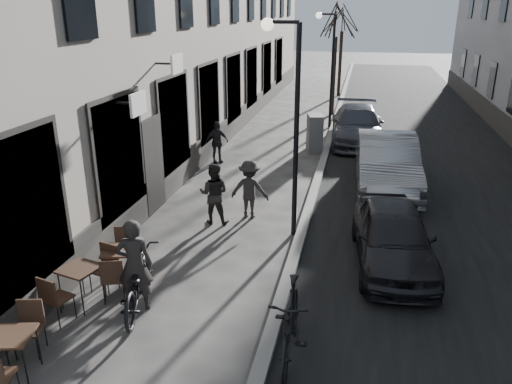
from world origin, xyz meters
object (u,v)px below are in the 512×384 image
at_px(bistro_set_c, 120,263).
at_px(bicycle, 136,282).
at_px(bistro_set_a, 14,351).
at_px(car_mid, 387,163).
at_px(moped, 290,322).
at_px(streetlamp_near, 290,107).
at_px(car_far, 357,125).
at_px(tree_near, 337,21).
at_px(streetlamp_far, 329,58).
at_px(bistro_set_b, 81,282).
at_px(pedestrian_near, 214,194).
at_px(car_near, 393,236).
at_px(utility_cabinet, 315,133).
at_px(pedestrian_mid, 250,189).
at_px(pedestrian_far, 217,142).
at_px(tree_far, 343,18).

distance_m(bistro_set_c, bicycle, 1.00).
relative_size(bistro_set_a, car_mid, 0.31).
height_order(bistro_set_c, moped, moped).
distance_m(streetlamp_near, bistro_set_c, 5.02).
bearing_deg(bistro_set_c, car_far, 53.86).
height_order(tree_near, bistro_set_c, tree_near).
bearing_deg(streetlamp_far, bistro_set_b, -101.60).
height_order(pedestrian_near, moped, pedestrian_near).
height_order(bistro_set_c, car_near, car_near).
height_order(streetlamp_far, bistro_set_a, streetlamp_far).
xyz_separation_m(utility_cabinet, pedestrian_near, (-1.84, -7.37, 0.08)).
xyz_separation_m(pedestrian_mid, car_far, (2.60, 8.60, -0.06)).
bearing_deg(streetlamp_near, utility_cabinet, 90.78).
height_order(streetlamp_near, car_far, streetlamp_near).
bearing_deg(car_far, bicycle, -108.65).
height_order(pedestrian_far, moped, pedestrian_far).
bearing_deg(car_near, bicycle, -154.82).
bearing_deg(bistro_set_a, streetlamp_near, 47.46).
distance_m(pedestrian_near, pedestrian_mid, 0.98).
xyz_separation_m(tree_far, car_mid, (2.40, -17.08, -3.84)).
bearing_deg(car_far, bistro_set_c, -112.36).
height_order(tree_near, bicycle, tree_near).
bearing_deg(bicycle, tree_near, -111.03).
distance_m(bistro_set_a, pedestrian_near, 6.36).
xyz_separation_m(bistro_set_a, bistro_set_b, (-0.04, 1.99, 0.03)).
bearing_deg(streetlamp_near, car_near, -23.00).
height_order(tree_near, pedestrian_near, tree_near).
xyz_separation_m(bicycle, car_mid, (4.70, 7.72, 0.27)).
bearing_deg(tree_far, bistro_set_a, -97.00).
distance_m(car_near, car_far, 10.54).
bearing_deg(car_mid, pedestrian_far, 162.74).
bearing_deg(streetlamp_far, pedestrian_mid, -95.79).
relative_size(streetlamp_near, bistro_set_c, 3.11).
height_order(streetlamp_near, bicycle, streetlamp_near).
distance_m(bistro_set_a, pedestrian_far, 11.39).
relative_size(tree_near, bistro_set_c, 3.49).
bearing_deg(car_near, streetlamp_far, 95.57).
bearing_deg(pedestrian_near, bistro_set_b, 69.46).
bearing_deg(tree_far, car_mid, -82.00).
bearing_deg(pedestrian_near, car_near, 159.91).
bearing_deg(car_near, bistro_set_c, -164.47).
height_order(car_far, moped, car_far).
distance_m(streetlamp_far, car_far, 3.82).
relative_size(streetlamp_far, bistro_set_a, 3.26).
distance_m(streetlamp_near, tree_far, 21.05).
xyz_separation_m(pedestrian_far, car_mid, (5.87, -1.54, 0.07)).
bearing_deg(tree_near, car_near, -81.50).
distance_m(bistro_set_b, pedestrian_near, 4.44).
distance_m(tree_near, car_near, 16.71).
bearing_deg(bicycle, bistro_set_a, 50.61).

